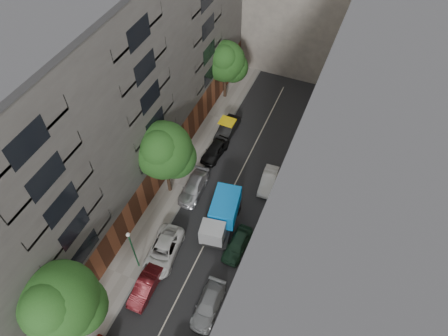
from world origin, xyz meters
The scene contains 20 objects.
ground centered at (0.00, 0.00, 0.00)m, with size 120.00×120.00×0.00m, color #4C4C49.
road_surface centered at (0.00, 0.00, 0.01)m, with size 8.00×44.00×0.02m, color black.
sidewalk_left centered at (-5.50, 0.00, 0.07)m, with size 3.00×44.00×0.15m, color gray.
sidewalk_right centered at (5.50, 0.00, 0.07)m, with size 3.00×44.00×0.15m, color gray.
building_left centered at (-11.00, 0.00, 10.00)m, with size 8.00×44.00×20.00m, color #474442.
building_right centered at (11.00, 0.00, 10.00)m, with size 8.00×44.00×20.00m, color #C1AC96.
tarp_truck centered at (0.60, -2.64, 1.50)m, with size 3.19×6.21×2.72m.
car_left_1 centered at (-2.80, -11.40, 0.69)m, with size 1.47×4.21×1.39m, color #4E0F14.
car_left_2 centered at (-3.00, -7.80, 0.75)m, with size 2.50×5.42×1.51m, color silver.
car_left_3 centered at (-3.56, -0.20, 0.70)m, with size 1.96×4.82×1.40m, color #BBBBC0.
car_left_4 centered at (-3.60, 5.40, 0.73)m, with size 1.73×4.31×1.47m, color black.
car_left_5 centered at (-3.60, 9.00, 0.75)m, with size 1.59×4.55×1.50m, color black.
car_right_1 centered at (2.80, -10.80, 0.65)m, with size 1.83×4.51×1.31m, color gray.
car_right_2 centered at (2.98, -4.60, 0.71)m, with size 1.68×4.18×1.43m, color black.
car_right_3 centered at (3.23, 3.60, 0.67)m, with size 1.42×4.09×1.35m, color silver.
tree_near centered at (-5.54, -16.50, 6.35)m, with size 5.75×5.55×9.33m.
tree_mid centered at (-5.81, -1.11, 6.02)m, with size 5.72×5.50×8.91m.
tree_far centered at (-6.30, 14.95, 5.24)m, with size 5.16×4.86×7.76m.
lamp_post centered at (-4.51, -9.70, 3.65)m, with size 0.36×0.36×5.57m.
pedestrian centered at (4.50, 6.81, 0.97)m, with size 0.60×0.39×1.63m, color black.
Camera 1 is at (8.83, -21.90, 33.20)m, focal length 32.00 mm.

